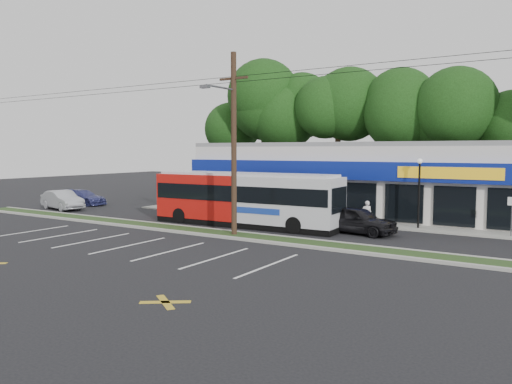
{
  "coord_description": "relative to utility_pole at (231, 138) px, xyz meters",
  "views": [
    {
      "loc": [
        18.56,
        -21.4,
        4.77
      ],
      "look_at": [
        1.9,
        5.0,
        2.12
      ],
      "focal_mm": 35.0,
      "sensor_mm": 36.0,
      "label": 1
    }
  ],
  "objects": [
    {
      "name": "ground",
      "position": [
        -2.83,
        -0.93,
        -5.41
      ],
      "size": [
        120.0,
        120.0,
        0.0
      ],
      "primitive_type": "plane",
      "color": "black",
      "rests_on": "ground"
    },
    {
      "name": "grass_strip",
      "position": [
        -2.83,
        0.07,
        -5.35
      ],
      "size": [
        40.0,
        1.6,
        0.12
      ],
      "primitive_type": "cube",
      "color": "#263D19",
      "rests_on": "ground"
    },
    {
      "name": "curb_south",
      "position": [
        -2.83,
        -0.78,
        -5.34
      ],
      "size": [
        40.0,
        0.25,
        0.14
      ],
      "primitive_type": "cube",
      "color": "#9E9E93",
      "rests_on": "ground"
    },
    {
      "name": "curb_north",
      "position": [
        -2.83,
        0.92,
        -5.34
      ],
      "size": [
        40.0,
        0.25,
        0.14
      ],
      "primitive_type": "cube",
      "color": "#9E9E93",
      "rests_on": "ground"
    },
    {
      "name": "sidewalk",
      "position": [
        2.17,
        8.07,
        -5.36
      ],
      "size": [
        32.0,
        2.2,
        0.1
      ],
      "primitive_type": "cube",
      "color": "#9E9E93",
      "rests_on": "ground"
    },
    {
      "name": "strip_mall",
      "position": [
        2.67,
        14.99,
        -2.76
      ],
      "size": [
        25.0,
        12.55,
        5.3
      ],
      "color": "silver",
      "rests_on": "ground"
    },
    {
      "name": "utility_pole",
      "position": [
        0.0,
        0.0,
        0.0
      ],
      "size": [
        50.0,
        2.77,
        10.0
      ],
      "color": "#2D2313",
      "rests_on": "ground"
    },
    {
      "name": "lamp_post",
      "position": [
        8.17,
        7.87,
        -2.74
      ],
      "size": [
        0.3,
        0.3,
        4.25
      ],
      "color": "black",
      "rests_on": "ground"
    },
    {
      "name": "sign_post",
      "position": [
        13.17,
        7.65,
        -3.86
      ],
      "size": [
        0.45,
        0.1,
        2.23
      ],
      "color": "#59595E",
      "rests_on": "ground"
    },
    {
      "name": "tree_line",
      "position": [
        1.17,
        25.07,
        3.0
      ],
      "size": [
        46.76,
        6.76,
        11.83
      ],
      "color": "black",
      "rests_on": "ground"
    },
    {
      "name": "metrobus",
      "position": [
        -1.38,
        3.57,
        -3.65
      ],
      "size": [
        12.46,
        3.03,
        3.33
      ],
      "rotation": [
        0.0,
        0.0,
        0.03
      ],
      "color": "#B4120D",
      "rests_on": "ground"
    },
    {
      "name": "car_dark",
      "position": [
        5.57,
        4.57,
        -4.63
      ],
      "size": [
        4.83,
        2.59,
        1.56
      ],
      "primitive_type": "imported",
      "rotation": [
        0.0,
        0.0,
        1.4
      ],
      "color": "black",
      "rests_on": "ground"
    },
    {
      "name": "car_silver",
      "position": [
        -18.48,
        2.89,
        -4.65
      ],
      "size": [
        4.86,
        2.5,
        1.53
      ],
      "primitive_type": "imported",
      "rotation": [
        0.0,
        0.0,
        1.37
      ],
      "color": "#A2A4A9",
      "rests_on": "ground"
    },
    {
      "name": "car_blue",
      "position": [
        -19.9,
        5.98,
        -4.76
      ],
      "size": [
        4.68,
        2.26,
        1.31
      ],
      "primitive_type": "imported",
      "rotation": [
        0.0,
        0.0,
        1.67
      ],
      "color": "navy",
      "rests_on": "ground"
    },
    {
      "name": "pedestrian_a",
      "position": [
        5.2,
        7.21,
        -4.6
      ],
      "size": [
        0.7,
        0.59,
        1.63
      ],
      "primitive_type": "imported",
      "rotation": [
        0.0,
        0.0,
        3.55
      ],
      "color": "white",
      "rests_on": "ground"
    },
    {
      "name": "pedestrian_b",
      "position": [
        2.7,
        5.56,
        -4.55
      ],
      "size": [
        1.06,
        0.99,
        1.73
      ],
      "primitive_type": "imported",
      "rotation": [
        0.0,
        0.0,
        2.62
      ],
      "color": "beige",
      "rests_on": "ground"
    }
  ]
}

